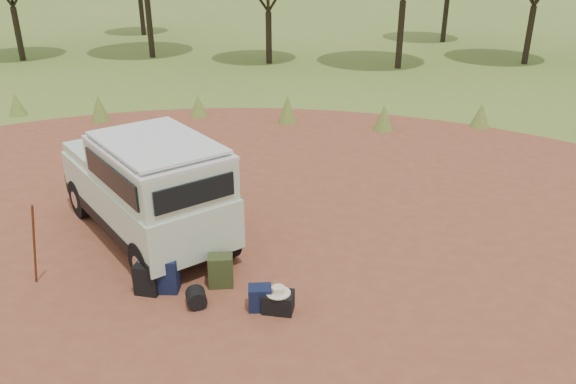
# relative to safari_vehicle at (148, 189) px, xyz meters

# --- Properties ---
(ground) EXTENTS (140.00, 140.00, 0.00)m
(ground) POSITION_rel_safari_vehicle_xyz_m (1.72, -0.98, -1.05)
(ground) COLOR #55782A
(ground) RESTS_ON ground
(dirt_clearing) EXTENTS (23.00, 23.00, 0.01)m
(dirt_clearing) POSITION_rel_safari_vehicle_xyz_m (1.72, -0.98, -1.04)
(dirt_clearing) COLOR brown
(dirt_clearing) RESTS_ON ground
(grass_fringe) EXTENTS (36.60, 1.60, 0.90)m
(grass_fringe) POSITION_rel_safari_vehicle_xyz_m (1.83, 7.69, -0.64)
(grass_fringe) COLOR #55782A
(grass_fringe) RESTS_ON ground
(safari_vehicle) EXTENTS (4.30, 4.40, 2.17)m
(safari_vehicle) POSITION_rel_safari_vehicle_xyz_m (0.00, 0.00, 0.00)
(safari_vehicle) COLOR beige
(safari_vehicle) RESTS_ON ground
(walking_staff) EXTENTS (0.39, 0.25, 1.57)m
(walking_staff) POSITION_rel_safari_vehicle_xyz_m (-1.27, -1.85, -0.26)
(walking_staff) COLOR #5F2E16
(walking_staff) RESTS_ON ground
(backpack_black) EXTENTS (0.41, 0.32, 0.53)m
(backpack_black) POSITION_rel_safari_vehicle_xyz_m (0.57, -1.83, -0.78)
(backpack_black) COLOR black
(backpack_black) RESTS_ON ground
(backpack_navy) EXTENTS (0.49, 0.37, 0.60)m
(backpack_navy) POSITION_rel_safari_vehicle_xyz_m (0.83, -1.73, -0.74)
(backpack_navy) COLOR #101634
(backpack_navy) RESTS_ON ground
(backpack_olive) EXTENTS (0.46, 0.37, 0.56)m
(backpack_olive) POSITION_rel_safari_vehicle_xyz_m (1.71, -1.47, -0.76)
(backpack_olive) COLOR #37401D
(backpack_olive) RESTS_ON ground
(duffel_navy) EXTENTS (0.40, 0.33, 0.40)m
(duffel_navy) POSITION_rel_safari_vehicle_xyz_m (2.47, -2.06, -0.84)
(duffel_navy) COLOR #101634
(duffel_navy) RESTS_ON ground
(hard_case) EXTENTS (0.49, 0.36, 0.33)m
(hard_case) POSITION_rel_safari_vehicle_xyz_m (2.76, -2.08, -0.88)
(hard_case) COLOR black
(hard_case) RESTS_ON ground
(stuff_sack) EXTENTS (0.41, 0.41, 0.31)m
(stuff_sack) POSITION_rel_safari_vehicle_xyz_m (1.46, -2.10, -0.89)
(stuff_sack) COLOR black
(stuff_sack) RESTS_ON ground
(safari_hat) EXTENTS (0.39, 0.39, 0.11)m
(safari_hat) POSITION_rel_safari_vehicle_xyz_m (2.76, -2.08, -0.67)
(safari_hat) COLOR beige
(safari_hat) RESTS_ON hard_case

